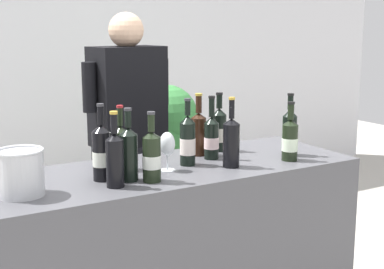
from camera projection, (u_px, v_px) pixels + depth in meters
wall_back at (30, 51)px, 4.81m from camera, size 8.00×0.10×2.80m
counter at (175, 258)px, 2.80m from camera, size 1.81×0.67×0.95m
wine_bottle_0 at (199, 132)px, 2.92m from camera, size 0.08×0.08×0.33m
wine_bottle_1 at (219, 130)px, 3.02m from camera, size 0.08×0.08×0.32m
wine_bottle_2 at (102, 153)px, 2.45m from camera, size 0.08×0.08×0.34m
wine_bottle_3 at (290, 140)px, 2.81m from camera, size 0.08×0.08×0.30m
wine_bottle_4 at (115, 158)px, 2.35m from camera, size 0.08×0.08×0.33m
wine_bottle_5 at (231, 141)px, 2.68m from camera, size 0.08×0.08×0.34m
wine_bottle_6 at (212, 137)px, 2.84m from camera, size 0.08×0.08×0.33m
wine_bottle_7 at (188, 141)px, 2.71m from camera, size 0.08×0.08×0.33m
wine_bottle_8 at (289, 132)px, 2.92m from camera, size 0.08×0.08×0.33m
wine_bottle_9 at (152, 156)px, 2.43m from camera, size 0.08×0.08×0.31m
wine_bottle_10 at (129, 153)px, 2.44m from camera, size 0.08×0.08×0.32m
wine_bottle_11 at (121, 147)px, 2.63m from camera, size 0.07×0.07×0.31m
wine_glass at (167, 145)px, 2.61m from camera, size 0.08×0.08×0.19m
ice_bucket at (21, 172)px, 2.23m from camera, size 0.19×0.19×0.19m
person_server at (129, 160)px, 3.35m from camera, size 0.57×0.29×1.70m
potted_shrub at (167, 134)px, 4.14m from camera, size 0.63×0.57×1.20m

